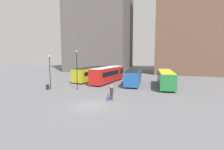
% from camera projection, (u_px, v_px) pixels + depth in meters
% --- Properties ---
extents(ground_plane, '(160.00, 160.00, 0.00)m').
position_uv_depth(ground_plane, '(91.00, 106.00, 19.82)').
color(ground_plane, slate).
extents(building_block_left, '(20.77, 15.77, 42.35)m').
position_uv_depth(building_block_left, '(99.00, 9.00, 60.01)').
color(building_block_left, '#5B5656').
rests_on(building_block_left, ground_plane).
extents(building_block_right, '(19.64, 14.61, 40.34)m').
position_uv_depth(building_block_right, '(192.00, 5.00, 51.33)').
color(building_block_right, brown).
rests_on(building_block_right, ground_plane).
extents(bus_0, '(4.23, 10.58, 3.00)m').
position_uv_depth(bus_0, '(91.00, 73.00, 38.58)').
color(bus_0, gold).
rests_on(bus_0, ground_plane).
extents(bus_1, '(3.89, 11.54, 3.20)m').
position_uv_depth(bus_1, '(108.00, 74.00, 36.42)').
color(bus_1, red).
rests_on(bus_1, ground_plane).
extents(bus_2, '(3.69, 11.99, 2.85)m').
position_uv_depth(bus_2, '(134.00, 76.00, 35.00)').
color(bus_2, '#1E56A3').
rests_on(bus_2, ground_plane).
extents(bus_3, '(3.41, 10.50, 2.89)m').
position_uv_depth(bus_3, '(166.00, 78.00, 31.24)').
color(bus_3, '#237A38').
rests_on(bus_3, ground_plane).
extents(traveler, '(0.50, 0.50, 1.87)m').
position_uv_depth(traveler, '(112.00, 91.00, 22.41)').
color(traveler, '#4C3828').
rests_on(traveler, ground_plane).
extents(suitcase, '(0.18, 0.44, 0.95)m').
position_uv_depth(suitcase, '(109.00, 98.00, 22.16)').
color(suitcase, '#334CB2').
rests_on(suitcase, ground_plane).
extents(lamp_post_0, '(0.28, 0.28, 6.48)m').
position_uv_depth(lamp_post_0, '(77.00, 67.00, 28.69)').
color(lamp_post_0, black).
rests_on(lamp_post_0, ground_plane).
extents(lamp_post_1, '(0.28, 0.28, 5.68)m').
position_uv_depth(lamp_post_1, '(50.00, 69.00, 29.12)').
color(lamp_post_1, black).
rests_on(lamp_post_1, ground_plane).
extents(trash_bin, '(0.52, 0.52, 0.85)m').
position_uv_depth(trash_bin, '(48.00, 87.00, 29.09)').
color(trash_bin, black).
rests_on(trash_bin, ground_plane).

